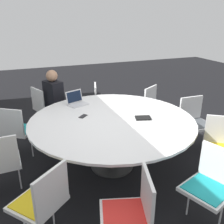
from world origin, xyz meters
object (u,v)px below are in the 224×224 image
(chair_6, at_px, (221,144))
(laptop, at_px, (76,101))
(chair_8, at_px, (156,106))
(cell_phone, at_px, (83,116))
(chair_1, at_px, (16,128))
(spiral_notebook, at_px, (143,118))
(chair_4, at_px, (132,210))
(chair_5, at_px, (211,182))
(chair_7, at_px, (195,119))
(chair_9, at_px, (102,102))
(person_0, at_px, (55,98))
(chair_3, at_px, (42,199))
(chair_2, at_px, (0,160))
(chair_0, at_px, (45,105))

(chair_6, height_order, laptop, laptop)
(chair_8, height_order, cell_phone, chair_8)
(chair_1, distance_m, spiral_notebook, 1.90)
(chair_8, bearing_deg, chair_4, 23.15)
(laptop, bearing_deg, chair_1, 158.64)
(chair_5, distance_m, chair_7, 1.67)
(chair_5, distance_m, chair_9, 2.78)
(person_0, distance_m, laptop, 0.70)
(chair_3, bearing_deg, chair_7, -17.78)
(chair_1, distance_m, chair_2, 0.91)
(chair_5, distance_m, person_0, 2.99)
(cell_phone, bearing_deg, chair_5, -150.50)
(chair_3, relative_size, cell_phone, 5.66)
(chair_4, relative_size, chair_5, 1.00)
(chair_6, distance_m, spiral_notebook, 1.08)
(chair_1, relative_size, chair_8, 1.00)
(chair_7, height_order, chair_9, same)
(person_0, xyz_separation_m, spiral_notebook, (-1.56, -0.96, 0.06))
(chair_1, distance_m, laptop, 0.99)
(cell_phone, bearing_deg, spiral_notebook, -116.64)
(chair_7, bearing_deg, chair_0, -34.60)
(chair_4, xyz_separation_m, chair_7, (1.45, -1.83, 0.00))
(chair_2, bearing_deg, spiral_notebook, -3.05)
(person_0, bearing_deg, chair_9, 68.23)
(chair_8, xyz_separation_m, laptop, (-0.06, 1.52, 0.30))
(chair_6, xyz_separation_m, cell_phone, (1.00, 1.59, 0.25))
(chair_0, xyz_separation_m, person_0, (-0.19, -0.17, 0.19))
(chair_1, distance_m, chair_8, 2.46)
(spiral_notebook, bearing_deg, chair_5, -173.06)
(chair_5, height_order, cell_phone, chair_5)
(spiral_notebook, bearing_deg, chair_7, -79.85)
(chair_6, distance_m, cell_phone, 1.89)
(chair_2, relative_size, laptop, 2.38)
(person_0, height_order, laptop, person_0)
(chair_0, xyz_separation_m, chair_7, (-1.57, -2.18, 0.00))
(person_0, bearing_deg, laptop, -1.24)
(spiral_notebook, bearing_deg, chair_9, 1.76)
(chair_3, xyz_separation_m, chair_5, (-0.37, -1.63, 0.00))
(chair_2, bearing_deg, person_0, 57.29)
(chair_8, bearing_deg, chair_7, 76.29)
(chair_3, distance_m, chair_5, 1.67)
(chair_9, bearing_deg, chair_4, 2.28)
(chair_0, distance_m, person_0, 0.32)
(chair_8, bearing_deg, person_0, -50.21)
(chair_1, bearing_deg, chair_8, 35.35)
(chair_4, distance_m, chair_7, 2.34)
(chair_8, height_order, person_0, person_0)
(chair_1, height_order, person_0, person_0)
(chair_1, bearing_deg, spiral_notebook, 5.05)
(chair_8, height_order, chair_9, same)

